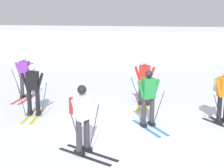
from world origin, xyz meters
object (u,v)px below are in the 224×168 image
skier_white (82,116)px  skier_green (148,97)px  skier_red (145,81)px  skier_black (33,88)px  skier_orange (223,93)px  skier_purple (25,76)px

skier_white → skier_green: bearing=57.3°
skier_white → skier_red: size_ratio=1.00×
skier_black → skier_orange: size_ratio=1.00×
skier_white → skier_orange: bearing=38.5°
skier_orange → skier_red: same height
skier_white → skier_purple: bearing=127.3°
skier_red → skier_white: bearing=-103.9°
skier_black → skier_orange: same height
skier_purple → skier_white: 5.84m
skier_black → skier_purple: bearing=120.6°
skier_black → skier_purple: size_ratio=1.00×
skier_black → skier_red: 3.94m
skier_purple → skier_white: size_ratio=1.00×
skier_black → skier_white: same height
skier_green → skier_red: 2.32m
skier_purple → skier_red: size_ratio=1.00×
skier_black → skier_green: bearing=-6.3°
skier_white → skier_black: bearing=131.8°
skier_white → skier_orange: 4.62m
skier_black → skier_purple: 2.34m
skier_black → skier_orange: bearing=2.4°
skier_green → skier_red: bearing=97.6°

